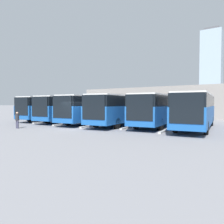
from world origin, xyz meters
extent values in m
plane|color=gray|center=(0.00, 0.00, 0.00)|extent=(600.00, 600.00, 0.00)
cube|color=#19519E|center=(-9.49, -5.91, 1.26)|extent=(3.72, 12.14, 1.63)
cube|color=black|center=(-9.49, -5.91, 2.57)|extent=(3.67, 11.95, 1.00)
cube|color=black|center=(-10.09, 0.04, 2.01)|extent=(2.23, 0.26, 2.12)
cube|color=#19519E|center=(-10.09, 0.05, 0.67)|extent=(2.41, 0.30, 0.40)
cube|color=silver|center=(-9.49, -5.91, 3.13)|extent=(3.57, 11.65, 0.12)
cylinder|color=black|center=(-10.98, -2.34, 0.51)|extent=(0.40, 1.05, 1.02)
cylinder|color=black|center=(-8.75, -2.12, 0.51)|extent=(0.40, 1.05, 1.02)
cylinder|color=black|center=(-10.24, -9.71, 0.51)|extent=(0.40, 1.05, 1.02)
cylinder|color=black|center=(-8.01, -9.48, 0.51)|extent=(0.40, 1.05, 1.02)
cube|color=#B2B2AD|center=(-7.59, -4.12, 0.07)|extent=(0.92, 6.78, 0.15)
cube|color=#19519E|center=(-5.70, -6.57, 1.26)|extent=(3.72, 12.14, 1.63)
cube|color=black|center=(-5.70, -6.57, 2.57)|extent=(3.67, 11.95, 1.00)
cube|color=black|center=(-6.29, -0.61, 2.01)|extent=(2.23, 0.26, 2.12)
cube|color=#19519E|center=(-6.29, -0.61, 0.67)|extent=(2.41, 0.30, 0.40)
cube|color=silver|center=(-5.70, -6.57, 3.13)|extent=(3.57, 11.65, 0.12)
cylinder|color=black|center=(-7.18, -3.00, 0.51)|extent=(0.40, 1.05, 1.02)
cylinder|color=black|center=(-4.95, -2.77, 0.51)|extent=(0.40, 1.05, 1.02)
cylinder|color=black|center=(-6.44, -10.36, 0.51)|extent=(0.40, 1.05, 1.02)
cylinder|color=black|center=(-4.21, -10.14, 0.51)|extent=(0.40, 1.05, 1.02)
cube|color=#B2B2AD|center=(-3.80, -4.78, 0.07)|extent=(0.92, 6.78, 0.15)
cube|color=#19519E|center=(-1.90, -5.53, 1.26)|extent=(3.72, 12.14, 1.63)
cube|color=black|center=(-1.90, -5.53, 2.57)|extent=(3.67, 11.95, 1.00)
cube|color=black|center=(-2.50, 0.42, 2.01)|extent=(2.23, 0.26, 2.12)
cube|color=#19519E|center=(-2.50, 0.43, 0.67)|extent=(2.41, 0.30, 0.40)
cube|color=silver|center=(-1.90, -5.53, 3.13)|extent=(3.57, 11.65, 0.12)
cylinder|color=black|center=(-3.38, -1.96, 0.51)|extent=(0.40, 1.05, 1.02)
cylinder|color=black|center=(-1.15, -1.74, 0.51)|extent=(0.40, 1.05, 1.02)
cylinder|color=black|center=(-2.64, -9.33, 0.51)|extent=(0.40, 1.05, 1.02)
cylinder|color=black|center=(-0.41, -9.10, 0.51)|extent=(0.40, 1.05, 1.02)
cube|color=#B2B2AD|center=(0.00, -3.74, 0.07)|extent=(0.92, 6.78, 0.15)
cube|color=#19519E|center=(1.90, -5.62, 1.26)|extent=(3.72, 12.14, 1.63)
cube|color=black|center=(1.90, -5.62, 2.57)|extent=(3.67, 11.95, 1.00)
cube|color=black|center=(1.30, 0.34, 2.01)|extent=(2.23, 0.26, 2.12)
cube|color=#19519E|center=(1.30, 0.34, 0.67)|extent=(2.41, 0.30, 0.40)
cube|color=silver|center=(1.90, -5.62, 3.13)|extent=(3.57, 11.65, 0.12)
cylinder|color=black|center=(0.41, -2.05, 0.51)|extent=(0.40, 1.05, 1.02)
cylinder|color=black|center=(2.64, -1.82, 0.51)|extent=(0.40, 1.05, 1.02)
cylinder|color=black|center=(1.15, -9.41, 0.51)|extent=(0.40, 1.05, 1.02)
cylinder|color=black|center=(3.38, -9.19, 0.51)|extent=(0.40, 1.05, 1.02)
cube|color=#B2B2AD|center=(3.80, -3.83, 0.07)|extent=(0.92, 6.78, 0.15)
cube|color=#19519E|center=(5.70, -6.05, 1.26)|extent=(3.72, 12.14, 1.63)
cube|color=black|center=(5.70, -6.05, 2.57)|extent=(3.67, 11.95, 1.00)
cube|color=black|center=(5.10, -0.10, 2.01)|extent=(2.23, 0.26, 2.12)
cube|color=#19519E|center=(5.10, -0.09, 0.67)|extent=(2.41, 0.30, 0.40)
cube|color=silver|center=(5.70, -6.05, 3.13)|extent=(3.57, 11.65, 0.12)
cylinder|color=black|center=(4.21, -2.48, 0.51)|extent=(0.40, 1.05, 1.02)
cylinder|color=black|center=(6.44, -2.26, 0.51)|extent=(0.40, 1.05, 1.02)
cylinder|color=black|center=(4.95, -9.85, 0.51)|extent=(0.40, 1.05, 1.02)
cylinder|color=black|center=(7.18, -9.62, 0.51)|extent=(0.40, 1.05, 1.02)
cube|color=#B2B2AD|center=(7.59, -4.26, 0.07)|extent=(0.92, 6.78, 0.15)
cube|color=#19519E|center=(9.49, -6.45, 1.26)|extent=(3.72, 12.14, 1.63)
cube|color=black|center=(9.49, -6.45, 2.57)|extent=(3.67, 11.95, 1.00)
cube|color=black|center=(8.90, -0.49, 2.01)|extent=(2.23, 0.26, 2.12)
cube|color=#19519E|center=(8.89, -0.49, 0.67)|extent=(2.41, 0.30, 0.40)
cube|color=silver|center=(9.49, -6.45, 3.13)|extent=(3.57, 11.65, 0.12)
cylinder|color=black|center=(8.01, -2.88, 0.51)|extent=(0.40, 1.05, 1.02)
cylinder|color=black|center=(10.24, -2.65, 0.51)|extent=(0.40, 1.05, 1.02)
cylinder|color=black|center=(8.75, -10.24, 0.51)|extent=(0.40, 1.05, 1.02)
cylinder|color=black|center=(10.98, -10.02, 0.51)|extent=(0.40, 1.05, 1.02)
cylinder|color=#38384C|center=(4.76, 2.79, 0.38)|extent=(0.19, 0.19, 0.75)
cylinder|color=#38384C|center=(4.57, 2.82, 0.38)|extent=(0.19, 0.19, 0.75)
cylinder|color=#262628|center=(4.66, 2.80, 1.05)|extent=(0.38, 0.38, 0.60)
sphere|color=tan|center=(4.66, 2.80, 1.45)|extent=(0.20, 0.20, 0.20)
cube|color=gray|center=(0.00, -24.71, 2.57)|extent=(29.05, 11.04, 5.15)
cube|color=silver|center=(0.00, -31.73, 4.90)|extent=(29.05, 3.00, 0.24)
cylinder|color=slate|center=(10.17, -32.83, 2.45)|extent=(0.20, 0.20, 4.90)
cube|color=#93A8B7|center=(18.88, -200.81, 33.68)|extent=(17.45, 17.45, 67.37)
cube|color=#4C4C51|center=(18.88, -200.81, 68.57)|extent=(12.22, 12.22, 2.40)
camera|label=1|loc=(-13.91, 15.05, 2.31)|focal=35.00mm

